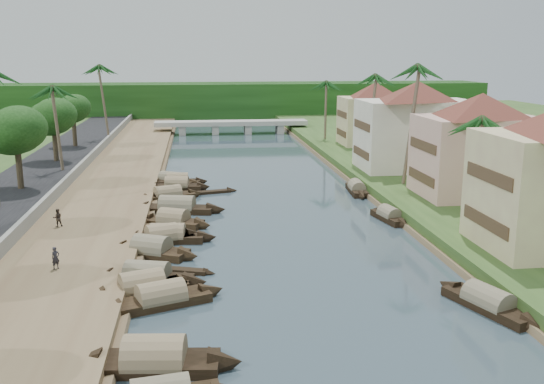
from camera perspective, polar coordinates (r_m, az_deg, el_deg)
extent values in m
plane|color=#33434C|center=(42.93, 2.07, -6.79)|extent=(220.00, 220.00, 0.00)
cube|color=brown|center=(62.23, -15.71, -0.66)|extent=(10.00, 180.00, 0.80)
cube|color=#2A451B|center=(66.59, 15.57, 0.39)|extent=(16.00, 180.00, 1.20)
cube|color=black|center=(64.00, -23.27, -0.59)|extent=(8.00, 180.00, 1.40)
cube|color=slate|center=(62.79, -19.55, 0.08)|extent=(0.40, 180.00, 1.10)
cube|color=black|center=(135.46, -4.46, 8.40)|extent=(120.00, 4.00, 8.00)
cube|color=black|center=(140.44, -4.56, 8.56)|extent=(120.00, 4.00, 8.00)
cube|color=black|center=(145.42, -4.66, 8.70)|extent=(120.00, 4.00, 8.00)
cube|color=#9A9990|center=(112.77, -3.85, 6.50)|extent=(28.00, 4.00, 0.80)
cube|color=#9A9990|center=(112.73, -8.43, 5.83)|extent=(1.20, 3.50, 1.80)
cube|color=#9A9990|center=(112.77, -5.37, 5.91)|extent=(1.20, 3.50, 1.80)
cube|color=#9A9990|center=(113.12, -2.31, 5.98)|extent=(1.20, 3.50, 1.80)
cube|color=#9A9990|center=(113.78, 0.71, 6.03)|extent=(1.20, 3.50, 1.80)
cube|color=#483422|center=(44.10, 19.41, -2.64)|extent=(0.10, 6.40, 0.90)
cube|color=#483422|center=(43.39, 19.72, 1.43)|extent=(0.10, 6.40, 0.90)
cube|color=#CEA791|center=(60.85, 18.84, 3.20)|extent=(11.00, 8.00, 7.50)
pyramid|color=brown|center=(60.28, 19.18, 7.75)|extent=(14.11, 14.11, 2.20)
cube|color=#483422|center=(58.97, 13.85, 1.38)|extent=(0.10, 6.40, 0.90)
cube|color=#483422|center=(58.46, 14.01, 4.26)|extent=(0.10, 6.40, 0.90)
cube|color=silver|center=(73.15, 13.39, 5.26)|extent=(13.00, 8.00, 8.00)
pyramid|color=brown|center=(72.68, 13.60, 9.25)|extent=(15.59, 15.59, 2.20)
cube|color=#483422|center=(71.41, 8.37, 3.67)|extent=(0.10, 6.40, 0.90)
cube|color=#483422|center=(70.97, 8.45, 6.22)|extent=(0.10, 6.40, 0.90)
cube|color=beige|center=(92.35, 9.63, 6.63)|extent=(10.00, 7.00, 7.00)
pyramid|color=brown|center=(91.98, 9.74, 9.48)|extent=(12.62, 12.62, 2.20)
cube|color=#483422|center=(91.22, 6.54, 5.55)|extent=(0.10, 5.60, 0.90)
cube|color=#483422|center=(90.91, 6.58, 7.30)|extent=(0.10, 5.60, 0.90)
cube|color=black|center=(29.98, -10.96, -15.72)|extent=(6.23, 2.82, 0.70)
cone|color=black|center=(29.55, -4.32, -15.79)|extent=(1.97, 2.12, 2.12)
cone|color=black|center=(30.70, -17.34, -15.21)|extent=(1.97, 2.12, 2.12)
cylinder|color=#8F805B|center=(29.81, -10.99, -15.08)|extent=(4.82, 2.74, 2.23)
cube|color=black|center=(36.66, -10.37, -10.20)|extent=(6.04, 3.73, 0.70)
cone|color=black|center=(37.62, -5.65, -9.30)|extent=(2.12, 2.10, 1.81)
cone|color=black|center=(35.91, -15.34, -10.83)|extent=(2.12, 2.10, 1.81)
cylinder|color=#8F805B|center=(36.52, -10.39, -9.65)|extent=(4.79, 3.32, 1.88)
cube|color=black|center=(40.11, -11.65, -8.20)|extent=(6.08, 3.39, 0.70)
cone|color=black|center=(39.11, -7.18, -8.46)|extent=(2.06, 2.06, 1.85)
cone|color=black|center=(41.29, -15.88, -7.70)|extent=(2.06, 2.06, 1.85)
cylinder|color=gray|center=(39.98, -11.67, -7.69)|extent=(4.78, 3.08, 1.92)
cube|color=black|center=(38.49, -12.11, -9.14)|extent=(5.79, 3.58, 0.70)
cone|color=black|center=(39.25, -7.77, -8.40)|extent=(2.06, 2.11, 1.85)
cone|color=black|center=(37.90, -16.63, -9.63)|extent=(2.06, 2.11, 1.85)
cylinder|color=#8F805B|center=(38.35, -12.13, -8.61)|extent=(4.59, 3.22, 1.93)
cube|color=black|center=(48.14, -10.29, -4.55)|extent=(5.23, 3.38, 0.70)
cone|color=black|center=(48.89, -7.23, -4.07)|extent=(1.92, 2.08, 1.85)
cone|color=black|center=(47.49, -13.44, -4.84)|extent=(1.92, 2.08, 1.85)
cylinder|color=#8F805B|center=(48.03, -10.31, -4.11)|extent=(4.17, 3.08, 1.96)
cube|color=black|center=(45.34, -11.25, -5.69)|extent=(5.74, 4.06, 0.70)
cone|color=black|center=(43.98, -7.80, -6.03)|extent=(2.18, 2.26, 1.92)
cone|color=black|center=(46.81, -14.50, -5.16)|extent=(2.18, 2.26, 1.92)
cylinder|color=gray|center=(45.22, -11.27, -5.23)|extent=(4.61, 3.59, 2.02)
cube|color=black|center=(48.52, -9.77, -4.39)|extent=(5.79, 2.37, 0.70)
cone|color=black|center=(48.12, -6.08, -4.32)|extent=(1.78, 1.76, 1.78)
cone|color=black|center=(49.07, -13.39, -4.26)|extent=(1.78, 1.76, 1.78)
cylinder|color=#8F805B|center=(48.41, -9.79, -3.96)|extent=(4.47, 2.30, 1.84)
cube|color=black|center=(52.78, -9.24, -2.95)|extent=(5.40, 3.91, 0.70)
cone|color=black|center=(51.54, -6.46, -3.16)|extent=(2.08, 2.18, 1.86)
cone|color=black|center=(54.10, -11.90, -2.59)|extent=(2.08, 2.18, 1.86)
cylinder|color=#8F805B|center=(52.68, -9.25, -2.55)|extent=(4.35, 3.45, 1.97)
cube|color=black|center=(57.27, -8.90, -1.69)|extent=(7.00, 3.41, 0.70)
cone|color=black|center=(56.46, -5.22, -1.71)|extent=(2.26, 2.17, 2.02)
cone|color=black|center=(58.27, -12.47, -1.51)|extent=(2.26, 2.17, 2.02)
cylinder|color=gray|center=(57.17, -8.92, -1.32)|extent=(5.47, 3.15, 2.08)
cube|color=black|center=(62.24, -9.77, -0.55)|extent=(5.72, 3.57, 0.70)
cone|color=black|center=(63.18, -7.17, -0.18)|extent=(2.03, 2.05, 1.78)
cone|color=black|center=(61.40, -12.45, -0.77)|extent=(2.03, 2.05, 1.78)
cylinder|color=#8F805B|center=(62.16, -9.78, -0.21)|extent=(4.54, 3.19, 1.85)
cube|color=black|center=(66.63, -8.92, 0.37)|extent=(5.43, 2.35, 0.70)
cone|color=black|center=(66.27, -6.42, 0.45)|extent=(1.69, 1.78, 1.79)
cone|color=black|center=(67.07, -11.40, 0.42)|extent=(1.69, 1.78, 1.79)
cylinder|color=#8F805B|center=(66.55, -8.93, 0.69)|extent=(4.20, 2.29, 1.88)
cube|color=black|center=(69.81, -9.39, 0.92)|extent=(5.89, 4.43, 0.70)
cone|color=black|center=(68.09, -7.08, 0.76)|extent=(2.18, 2.12, 1.66)
cone|color=black|center=(71.60, -11.59, 1.20)|extent=(2.18, 2.12, 1.66)
cylinder|color=gray|center=(69.73, -9.40, 1.23)|extent=(4.73, 3.77, 1.70)
cube|color=black|center=(69.08, -8.88, 0.82)|extent=(5.06, 1.84, 0.70)
cone|color=black|center=(69.15, -6.58, 0.97)|extent=(1.50, 1.52, 1.62)
cone|color=black|center=(69.09, -11.18, 0.79)|extent=(1.50, 1.52, 1.62)
cylinder|color=#8F805B|center=(69.00, -8.89, 1.12)|extent=(3.89, 1.85, 1.69)
cube|color=black|center=(37.65, 19.67, -10.14)|extent=(3.63, 6.16, 0.70)
cone|color=black|center=(39.75, 16.20, -8.53)|extent=(2.00, 2.10, 1.71)
cone|color=black|center=(35.68, 23.60, -11.65)|extent=(2.00, 2.10, 1.71)
cylinder|color=gray|center=(37.51, 19.72, -9.60)|extent=(3.21, 4.87, 1.76)
cube|color=black|center=(54.70, 10.99, -2.46)|extent=(2.29, 4.78, 0.70)
cone|color=black|center=(56.84, 9.75, -1.75)|extent=(1.54, 1.54, 1.46)
cone|color=black|center=(52.56, 12.33, -3.06)|extent=(1.54, 1.54, 1.46)
cylinder|color=gray|center=(54.61, 11.01, -2.08)|extent=(2.15, 3.73, 1.51)
cube|color=black|center=(65.08, 7.98, 0.10)|extent=(1.94, 5.50, 0.70)
cone|color=black|center=(67.94, 7.51, 0.73)|extent=(1.50, 1.63, 1.57)
cone|color=black|center=(62.19, 8.50, -0.44)|extent=(1.50, 1.63, 1.57)
cylinder|color=gray|center=(65.00, 7.99, 0.43)|extent=(1.91, 4.23, 1.61)
cube|color=black|center=(41.72, -8.39, -7.37)|extent=(3.43, 1.82, 0.35)
cone|color=black|center=(41.12, -5.89, -7.60)|extent=(1.04, 0.99, 0.75)
cone|color=black|center=(42.40, -10.81, -7.13)|extent=(1.04, 0.99, 0.75)
cube|color=black|center=(64.51, -5.92, -0.05)|extent=(4.62, 1.95, 0.35)
cone|color=black|center=(65.20, -3.76, 0.13)|extent=(1.32, 1.15, 0.91)
cone|color=black|center=(63.92, -8.13, -0.23)|extent=(1.32, 1.15, 0.91)
cylinder|color=brown|center=(52.05, 18.67, 2.10)|extent=(0.65, 0.36, 8.25)
sphere|color=#184819|center=(51.50, 18.98, 6.42)|extent=(3.20, 3.20, 3.20)
cylinder|color=brown|center=(63.80, 12.70, 6.14)|extent=(1.50, 0.36, 12.20)
sphere|color=#184819|center=(63.41, 12.96, 11.40)|extent=(3.20, 3.20, 3.20)
cylinder|color=brown|center=(80.59, 9.18, 7.07)|extent=(1.28, 0.36, 10.65)
sphere|color=#184819|center=(80.25, 9.31, 10.71)|extent=(3.20, 3.20, 3.20)
cylinder|color=brown|center=(73.00, -19.44, 5.63)|extent=(0.88, 0.36, 9.54)
sphere|color=#184819|center=(72.62, -19.71, 9.21)|extent=(3.20, 3.20, 3.20)
cylinder|color=brown|center=(97.41, 5.06, 7.67)|extent=(0.40, 0.36, 9.01)
sphere|color=#184819|center=(97.11, 5.12, 10.21)|extent=(3.20, 3.20, 3.20)
cylinder|color=brown|center=(99.37, -15.40, 8.17)|extent=(1.34, 0.36, 11.37)
sphere|color=#184819|center=(99.12, -15.59, 11.31)|extent=(3.20, 3.20, 3.20)
cylinder|color=#443827|center=(64.83, -22.68, 2.00)|extent=(0.60, 0.60, 3.95)
ellipsoid|color=black|center=(64.30, -22.97, 5.31)|extent=(5.39, 5.39, 4.43)
cylinder|color=#443827|center=(80.25, -19.72, 4.09)|extent=(0.60, 0.60, 3.76)
ellipsoid|color=black|center=(79.83, -19.91, 6.64)|extent=(5.18, 5.18, 4.26)
cylinder|color=#443827|center=(92.45, -18.09, 5.25)|extent=(0.60, 0.60, 3.67)
ellipsoid|color=black|center=(92.09, -18.24, 7.41)|extent=(4.59, 4.59, 3.77)
cylinder|color=#443827|center=(76.28, 16.56, 3.60)|extent=(0.60, 0.60, 3.39)
ellipsoid|color=black|center=(75.85, 16.72, 6.01)|extent=(4.09, 4.09, 3.36)
imported|color=#27252C|center=(41.84, -19.70, -5.86)|extent=(0.64, 0.62, 1.48)
imported|color=#362C25|center=(51.85, -19.53, -2.30)|extent=(0.87, 0.78, 1.47)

